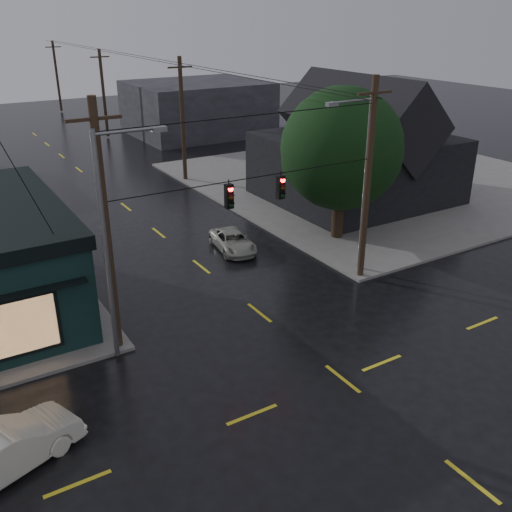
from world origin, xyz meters
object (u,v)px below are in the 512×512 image
corner_tree (342,149)px  sedan_cream (6,449)px  suv_silver (233,241)px  utility_pole_ne (360,277)px  utility_pole_nw (119,348)px

corner_tree → sedan_cream: (-20.55, -9.80, -4.73)m
corner_tree → suv_silver: bearing=165.3°
corner_tree → sedan_cream: bearing=-154.5°
corner_tree → utility_pole_ne: bearing=-116.1°
utility_pole_ne → suv_silver: (-3.88, 6.64, 0.55)m
utility_pole_nw → utility_pole_ne: same height
utility_pole_ne → utility_pole_nw: bearing=180.0°
utility_pole_ne → sedan_cream: (-18.11, -4.82, 0.76)m
utility_pole_nw → suv_silver: utility_pole_nw is taller
utility_pole_nw → suv_silver: 11.29m
sedan_cream → utility_pole_nw: bearing=-67.4°
corner_tree → sedan_cream: size_ratio=1.92×
corner_tree → utility_pole_ne: 7.81m
sedan_cream → corner_tree: bearing=-85.3°
utility_pole_nw → sedan_cream: size_ratio=2.19×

